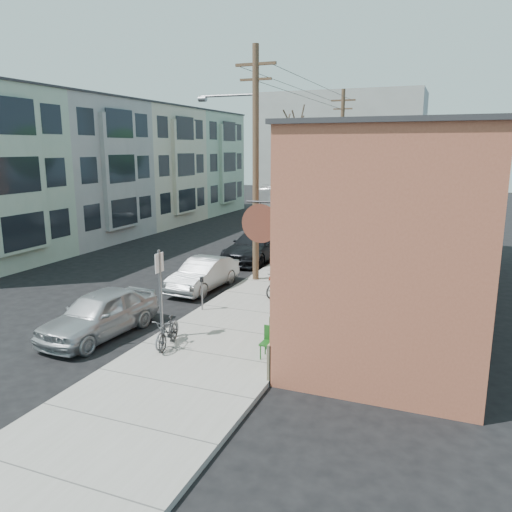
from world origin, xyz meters
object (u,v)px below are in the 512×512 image
at_px(sign_post, 160,286).
at_px(patron_green, 301,285).
at_px(parked_bike_b, 168,331).
at_px(car_0, 100,314).
at_px(car_4, 310,219).
at_px(patron_grey, 304,291).
at_px(tree_bare, 289,203).
at_px(car_2, 256,246).
at_px(utility_pole_near, 254,161).
at_px(patio_chair_a, 275,334).
at_px(tree_leafy_mid, 322,154).
at_px(parking_meter_near, 202,288).
at_px(parked_bike_a, 168,332).
at_px(car_3, 280,230).
at_px(patio_chair_b, 269,343).
at_px(parking_meter_far, 279,246).
at_px(tree_leafy_far, 357,153).
at_px(cyclist, 282,275).
at_px(bus, 295,200).
at_px(car_1, 203,274).

height_order(sign_post, patron_green, sign_post).
relative_size(patron_green, parked_bike_b, 1.20).
relative_size(car_0, car_4, 0.95).
height_order(patron_grey, patron_green, patron_green).
relative_size(tree_bare, parked_bike_b, 3.85).
xyz_separation_m(patron_grey, car_2, (-5.00, 8.06, -0.21)).
relative_size(utility_pole_near, patron_green, 5.18).
relative_size(patio_chair_a, patron_green, 0.46).
height_order(utility_pole_near, car_0, utility_pole_near).
distance_m(tree_leafy_mid, car_2, 7.90).
xyz_separation_m(parking_meter_near, tree_leafy_mid, (0.55, 14.96, 4.62)).
distance_m(parked_bike_a, car_3, 18.46).
height_order(utility_pole_near, patio_chair_b, utility_pole_near).
bearing_deg(car_2, patio_chair_b, -64.55).
relative_size(car_2, car_3, 1.04).
height_order(tree_bare, parked_bike_b, tree_bare).
height_order(parking_meter_far, patron_green, patron_green).
distance_m(tree_leafy_far, cyclist, 24.37).
bearing_deg(tree_bare, tree_leafy_mid, 90.00).
xyz_separation_m(car_4, bus, (-2.64, 4.71, 0.90)).
xyz_separation_m(cyclist, car_4, (-3.69, 17.42, -0.26)).
bearing_deg(car_3, bus, 107.05).
bearing_deg(sign_post, cyclist, 70.26).
xyz_separation_m(parked_bike_a, bus, (-4.88, 28.35, 1.06)).
distance_m(car_4, bus, 5.47).
distance_m(parking_meter_far, cyclist, 6.25).
xyz_separation_m(utility_pole_near, patio_chair_a, (3.51, -7.19, -4.82)).
xyz_separation_m(parking_meter_near, patio_chair_a, (3.65, -2.38, -0.39)).
xyz_separation_m(parked_bike_b, bus, (-4.75, 28.17, 1.09)).
height_order(patio_chair_a, car_1, car_1).
bearing_deg(parked_bike_a, patron_green, 49.41).
relative_size(sign_post, tree_leafy_far, 0.36).
xyz_separation_m(sign_post, tree_leafy_far, (0.45, 29.54, 3.67)).
distance_m(patio_chair_a, patron_green, 3.63).
distance_m(tree_leafy_mid, parked_bike_a, 19.08).
height_order(tree_leafy_far, patron_grey, tree_leafy_far).
distance_m(parking_meter_near, patron_green, 3.60).
height_order(sign_post, patio_chair_a, sign_post).
bearing_deg(patron_green, car_2, -143.23).
height_order(patio_chair_a, patron_grey, patron_grey).
distance_m(car_1, car_4, 17.29).
bearing_deg(patio_chair_a, car_0, 176.75).
bearing_deg(car_2, tree_leafy_far, 85.79).
xyz_separation_m(parked_bike_b, car_0, (-2.59, 0.12, 0.17)).
bearing_deg(parked_bike_b, sign_post, 131.39).
bearing_deg(bus, utility_pole_near, -79.43).
xyz_separation_m(patio_chair_b, car_2, (-5.20, 12.14, 0.19)).
xyz_separation_m(patio_chair_a, parked_bike_b, (-3.10, -0.90, -0.02)).
relative_size(patron_green, parked_bike_a, 1.28).
relative_size(parking_meter_near, tree_bare, 0.20).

